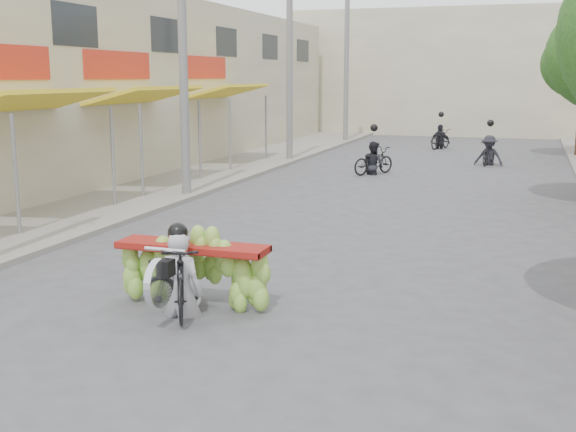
# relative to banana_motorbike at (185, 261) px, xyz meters

# --- Properties ---
(ground) EXTENTS (120.00, 120.00, 0.00)m
(ground) POSITION_rel_banana_motorbike_xyz_m (1.00, -3.12, -0.73)
(ground) COLOR #4E4E53
(ground) RESTS_ON ground
(sidewalk_left) EXTENTS (4.00, 60.00, 0.12)m
(sidewalk_left) POSITION_rel_banana_motorbike_xyz_m (-6.00, 11.88, -0.67)
(sidewalk_left) COLOR gray
(sidewalk_left) RESTS_ON ground
(shophouse_row_left) EXTENTS (9.77, 40.00, 6.00)m
(shophouse_row_left) POSITION_rel_banana_motorbike_xyz_m (-10.98, 10.86, 2.27)
(shophouse_row_left) COLOR #BEB796
(shophouse_row_left) RESTS_ON ground
(far_building) EXTENTS (20.00, 6.00, 7.00)m
(far_building) POSITION_rel_banana_motorbike_xyz_m (1.00, 34.88, 2.77)
(far_building) COLOR #BEB796
(far_building) RESTS_ON ground
(utility_pole_mid) EXTENTS (0.60, 0.24, 8.00)m
(utility_pole_mid) POSITION_rel_banana_motorbike_xyz_m (-4.40, 8.88, 3.30)
(utility_pole_mid) COLOR slate
(utility_pole_mid) RESTS_ON ground
(utility_pole_far) EXTENTS (0.60, 0.24, 8.00)m
(utility_pole_far) POSITION_rel_banana_motorbike_xyz_m (-4.40, 17.88, 3.30)
(utility_pole_far) COLOR slate
(utility_pole_far) RESTS_ON ground
(utility_pole_back) EXTENTS (0.60, 0.24, 8.00)m
(utility_pole_back) POSITION_rel_banana_motorbike_xyz_m (-4.40, 26.88, 3.30)
(utility_pole_back) COLOR slate
(utility_pole_back) RESTS_ON ground
(banana_motorbike) EXTENTS (2.22, 1.89, 2.22)m
(banana_motorbike) POSITION_rel_banana_motorbike_xyz_m (0.00, 0.00, 0.00)
(banana_motorbike) COLOR black
(banana_motorbike) RESTS_ON ground
(bg_motorbike_a) EXTENTS (1.42, 1.72, 1.95)m
(bg_motorbike_a) POSITION_rel_banana_motorbike_xyz_m (-0.50, 15.20, 0.01)
(bg_motorbike_a) COLOR black
(bg_motorbike_a) RESTS_ON ground
(bg_motorbike_b) EXTENTS (1.15, 1.66, 1.95)m
(bg_motorbike_b) POSITION_rel_banana_motorbike_xyz_m (3.08, 19.05, 0.13)
(bg_motorbike_b) COLOR black
(bg_motorbike_b) RESTS_ON ground
(bg_motorbike_c) EXTENTS (1.11, 1.73, 1.95)m
(bg_motorbike_c) POSITION_rel_banana_motorbike_xyz_m (0.59, 24.82, 0.06)
(bg_motorbike_c) COLOR black
(bg_motorbike_c) RESTS_ON ground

